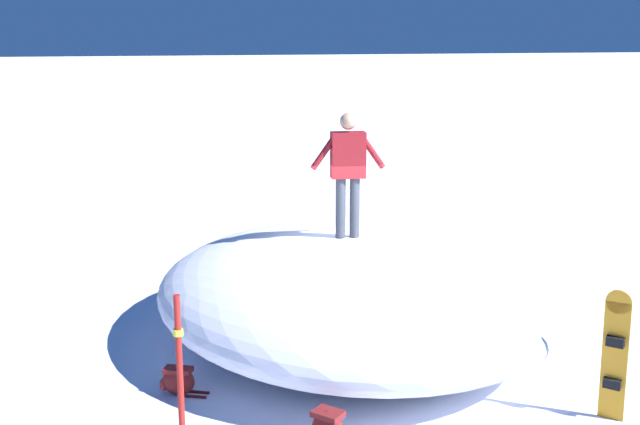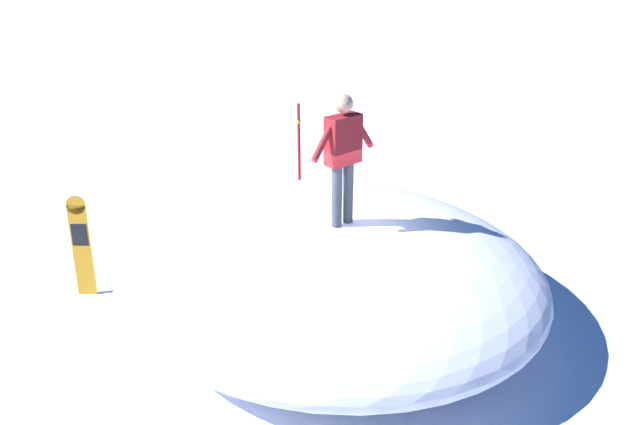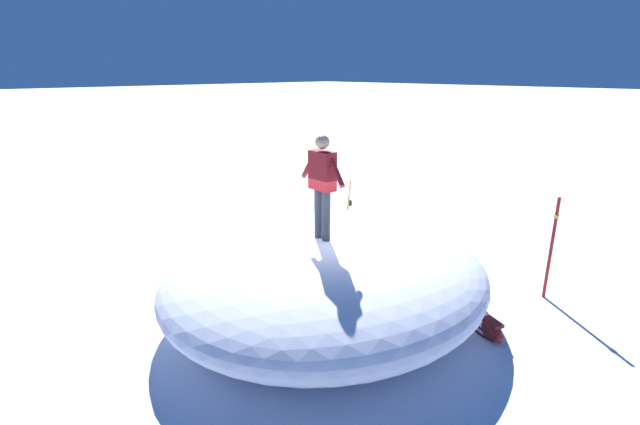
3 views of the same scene
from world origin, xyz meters
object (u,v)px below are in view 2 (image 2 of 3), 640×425
object	(u,v)px
backpack_near	(378,223)
backpack_far	(256,216)
snowboarder_standing	(343,151)
snowboard_primary_upright	(81,244)
trail_marker_pole	(299,151)

from	to	relation	value
backpack_near	backpack_far	size ratio (longest dim) A/B	1.19
snowboarder_standing	backpack_near	bearing A→B (deg)	119.84
snowboarder_standing	snowboard_primary_upright	xyz separation A→B (m)	(-3.15, -2.27, -1.67)
trail_marker_pole	backpack_near	bearing A→B (deg)	-0.66
backpack_far	trail_marker_pole	distance (m)	1.77
snowboarder_standing	backpack_near	size ratio (longest dim) A/B	2.83
backpack_near	backpack_far	xyz separation A→B (m)	(-1.70, -1.49, 0.06)
backpack_near	snowboard_primary_upright	bearing A→B (deg)	-110.04
snowboard_primary_upright	backpack_near	bearing A→B (deg)	69.96
backpack_near	backpack_far	world-z (taller)	backpack_far
snowboard_primary_upright	backpack_far	size ratio (longest dim) A/B	3.01
snowboarder_standing	snowboard_primary_upright	size ratio (longest dim) A/B	1.11
snowboard_primary_upright	backpack_far	distance (m)	3.31
snowboarder_standing	trail_marker_pole	distance (m)	4.58
backpack_far	trail_marker_pole	world-z (taller)	trail_marker_pole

